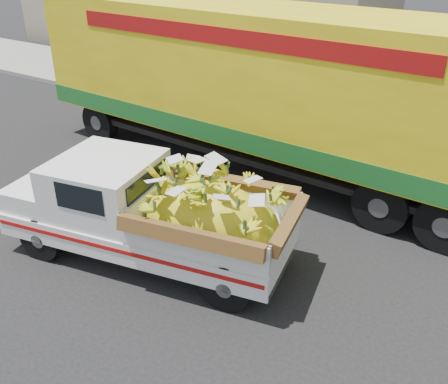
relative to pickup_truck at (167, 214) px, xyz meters
The scene contains 5 objects.
ground 2.30m from the pickup_truck, behind, with size 100.00×100.00×0.00m, color black.
curb 7.07m from the pickup_truck, 107.38° to the left, with size 60.00×0.25×0.15m, color gray.
sidewalk 9.08m from the pickup_truck, 103.40° to the left, with size 60.00×4.00×0.14m, color gray.
pickup_truck is the anchor object (origin of this frame).
semi_trailer 4.44m from the pickup_truck, 98.31° to the left, with size 12.04×3.15×3.80m.
Camera 1 is at (6.93, -5.71, 5.24)m, focal length 40.00 mm.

